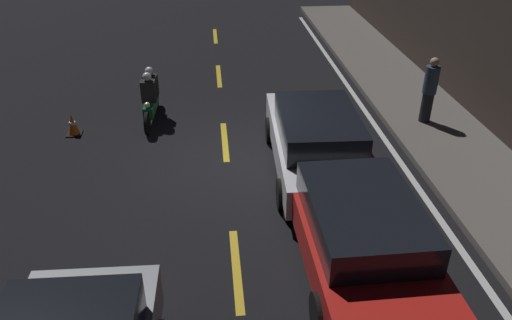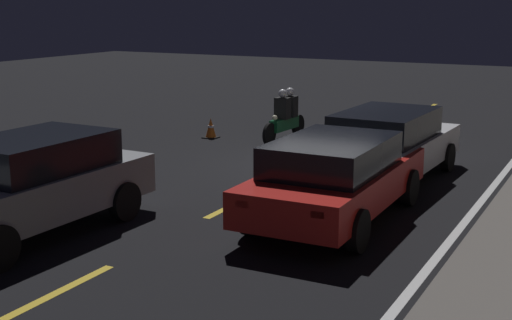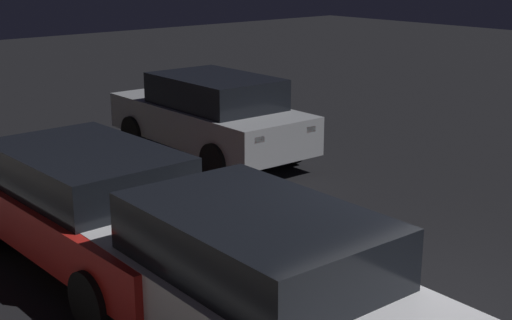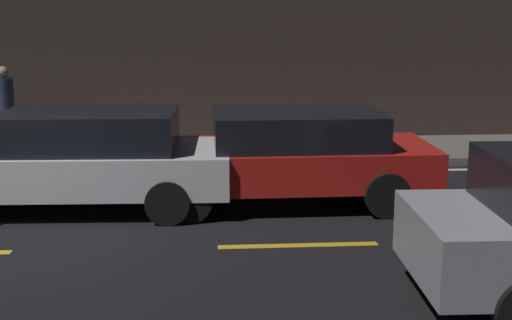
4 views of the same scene
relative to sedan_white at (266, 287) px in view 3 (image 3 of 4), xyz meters
The scene contains 6 objects.
ground_plane 2.10m from the sedan_white, 106.88° to the right, with size 56.00×56.00×0.00m, color black.
lane_dash_d 3.56m from the sedan_white, 32.55° to the right, with size 2.00×0.14×0.01m.
lane_dash_e 7.70m from the sedan_white, 14.13° to the right, with size 2.00×0.14×0.01m.
sedan_white is the anchor object (origin of this frame).
taxi_red 3.00m from the sedan_white, ahead, with size 4.47×1.94×1.39m.
hatchback_silver 7.03m from the sedan_white, 33.37° to the right, with size 4.29×1.93×1.53m.
Camera 3 is at (-3.71, 5.69, 3.57)m, focal length 50.00 mm.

